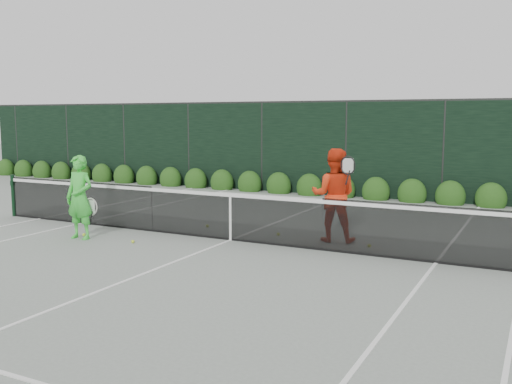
% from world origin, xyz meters
% --- Properties ---
extents(ground, '(80.00, 80.00, 0.00)m').
position_xyz_m(ground, '(0.00, 0.00, 0.00)').
color(ground, gray).
rests_on(ground, ground).
extents(tennis_net, '(12.90, 0.10, 1.07)m').
position_xyz_m(tennis_net, '(-0.02, 0.00, 0.53)').
color(tennis_net, black).
rests_on(tennis_net, ground).
extents(player_woman, '(0.68, 0.45, 1.75)m').
position_xyz_m(player_woman, '(-2.88, -1.28, 0.87)').
color(player_woman, '#3DD23E').
rests_on(player_woman, ground).
extents(player_man, '(1.06, 0.91, 1.91)m').
position_xyz_m(player_man, '(1.91, 0.90, 0.95)').
color(player_man, red).
rests_on(player_man, ground).
extents(court_lines, '(11.03, 23.83, 0.01)m').
position_xyz_m(court_lines, '(0.00, 0.00, 0.01)').
color(court_lines, white).
rests_on(court_lines, ground).
extents(windscreen_fence, '(32.00, 21.07, 3.06)m').
position_xyz_m(windscreen_fence, '(0.00, -2.71, 1.51)').
color(windscreen_fence, black).
rests_on(windscreen_fence, ground).
extents(hedge_row, '(31.66, 0.65, 0.94)m').
position_xyz_m(hedge_row, '(-0.00, 7.15, 0.23)').
color(hedge_row, '#15380F').
rests_on(hedge_row, ground).
extents(tennis_balls, '(5.81, 2.18, 0.07)m').
position_xyz_m(tennis_balls, '(-0.48, 0.06, 0.03)').
color(tennis_balls, '#C3DC30').
rests_on(tennis_balls, ground).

